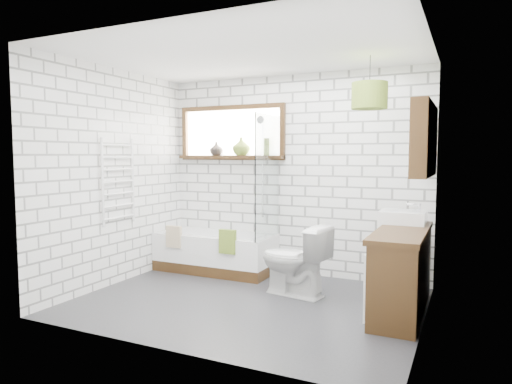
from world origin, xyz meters
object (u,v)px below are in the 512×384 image
at_px(toilet, 294,260).
at_px(pendant, 370,96).
at_px(vanity, 402,271).
at_px(basin, 403,217).
at_px(bathtub, 216,252).

xyz_separation_m(toilet, pendant, (0.74, 0.14, 1.72)).
height_order(vanity, basin, basin).
bearing_deg(toilet, pendant, 110.56).
distance_m(basin, toilet, 1.22).
bearing_deg(bathtub, basin, -3.80).
bearing_deg(basin, vanity, -82.25).
relative_size(bathtub, toilet, 1.98).
relative_size(basin, toilet, 0.59).
height_order(vanity, toilet, vanity).
bearing_deg(pendant, vanity, -29.19).
distance_m(basin, pendant, 1.30).
xyz_separation_m(vanity, pendant, (-0.38, 0.21, 1.70)).
distance_m(bathtub, vanity, 2.48).
height_order(basin, pendant, pendant).
bearing_deg(toilet, basin, 118.85).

